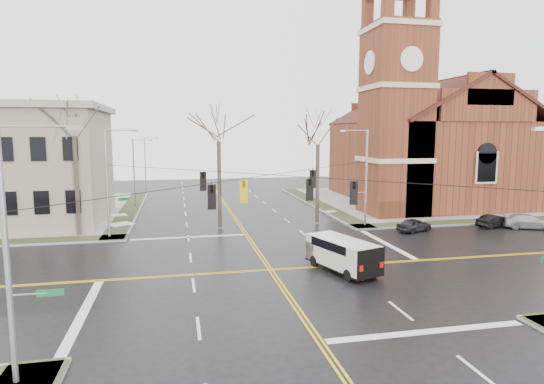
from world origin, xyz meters
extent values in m
plane|color=black|center=(0.00, 0.00, 0.00)|extent=(120.00, 120.00, 0.00)
cube|color=gray|center=(25.00, 25.00, 0.07)|extent=(30.00, 30.00, 0.15)
cube|color=#2D351D|center=(11.20, 25.00, 0.15)|extent=(2.00, 30.00, 0.02)
cube|color=#2D351D|center=(25.00, 11.20, 0.15)|extent=(30.00, 2.00, 0.02)
cube|color=#2D351D|center=(-11.20, 25.00, 0.15)|extent=(2.00, 30.00, 0.02)
cube|color=gold|center=(-0.12, 0.00, 0.01)|extent=(0.12, 100.00, 0.01)
cube|color=gold|center=(0.12, 0.00, 0.01)|extent=(0.12, 100.00, 0.01)
cube|color=gold|center=(0.00, -0.12, 0.01)|extent=(100.00, 0.12, 0.01)
cube|color=gold|center=(0.00, 0.12, 0.01)|extent=(100.00, 0.12, 0.01)
cube|color=silver|center=(5.00, -10.50, 0.01)|extent=(9.50, 0.50, 0.01)
cube|color=silver|center=(-5.00, 10.50, 0.01)|extent=(9.50, 0.50, 0.01)
cube|color=silver|center=(-10.50, -5.00, 0.01)|extent=(0.50, 9.50, 0.01)
cube|color=silver|center=(10.50, 5.00, 0.01)|extent=(0.50, 9.50, 0.01)
cube|color=#5E2C18|center=(17.00, 17.00, 10.00)|extent=(6.00, 6.00, 20.00)
cube|color=beige|center=(17.00, 17.00, 19.50)|extent=(6.30, 6.30, 0.50)
cylinder|color=silver|center=(17.00, 13.95, 16.00)|extent=(2.40, 0.15, 2.40)
cylinder|color=silver|center=(13.95, 17.00, 16.00)|extent=(0.15, 2.40, 2.40)
cube|color=#5E2C18|center=(26.00, 26.00, 5.00)|extent=(18.00, 24.00, 10.00)
cube|color=#5E2C18|center=(16.80, 20.00, 2.20)|extent=(2.00, 5.00, 4.40)
cube|color=gray|center=(-22.00, 20.00, 5.50)|extent=(18.00, 14.00, 11.00)
cylinder|color=gray|center=(11.50, 11.50, 4.65)|extent=(0.20, 0.20, 9.00)
cylinder|color=gray|center=(10.90, 11.50, 3.30)|extent=(1.20, 0.06, 0.06)
cube|color=#106036|center=(10.20, 11.50, 3.30)|extent=(0.90, 0.04, 0.25)
cylinder|color=gray|center=(10.30, 11.50, 9.05)|extent=(2.40, 0.08, 0.08)
cube|color=gray|center=(9.10, 11.50, 9.00)|extent=(0.50, 0.22, 0.15)
cylinder|color=gray|center=(-11.50, 11.50, 4.65)|extent=(0.20, 0.20, 9.00)
cylinder|color=gray|center=(-10.90, 11.50, 3.30)|extent=(1.20, 0.06, 0.06)
cube|color=#106036|center=(-10.20, 11.50, 3.30)|extent=(0.90, 0.04, 0.25)
cylinder|color=gray|center=(-10.30, 11.50, 9.05)|extent=(2.40, 0.08, 0.08)
cube|color=gray|center=(-9.10, 11.50, 9.00)|extent=(0.50, 0.22, 0.15)
cube|color=gray|center=(9.10, -11.50, 9.00)|extent=(0.50, 0.22, 0.15)
cylinder|color=gray|center=(-11.50, -11.50, 4.65)|extent=(0.20, 0.20, 9.00)
cylinder|color=gray|center=(-10.90, -11.50, 3.30)|extent=(1.20, 0.06, 0.06)
cube|color=#106036|center=(-10.20, -11.50, 3.30)|extent=(0.90, 0.04, 0.25)
cylinder|color=gray|center=(-10.30, -11.50, 9.05)|extent=(2.40, 0.08, 0.08)
cube|color=gray|center=(-9.10, -11.50, 9.00)|extent=(0.50, 0.22, 0.15)
cylinder|color=black|center=(0.00, 0.00, 6.20)|extent=(23.02, 23.02, 0.03)
cylinder|color=black|center=(0.00, 0.00, 6.20)|extent=(23.02, 23.02, 0.03)
imported|color=black|center=(-4.00, -4.00, 5.45)|extent=(0.21, 0.26, 1.30)
imported|color=black|center=(4.00, 4.00, 5.45)|extent=(0.21, 0.26, 1.30)
imported|color=#E9B00D|center=(-2.00, -2.00, 5.45)|extent=(0.21, 0.26, 1.30)
imported|color=black|center=(-4.00, 4.00, 5.45)|extent=(0.21, 0.26, 1.30)
imported|color=black|center=(4.00, -4.00, 5.45)|extent=(0.21, 0.26, 1.30)
imported|color=black|center=(2.00, -2.00, 5.45)|extent=(0.21, 0.26, 1.30)
cylinder|color=gray|center=(-10.80, 28.00, 4.10)|extent=(0.16, 0.16, 8.00)
cylinder|color=gray|center=(-9.80, 28.00, 8.00)|extent=(2.00, 0.07, 0.07)
cube|color=gray|center=(-8.80, 28.00, 7.95)|extent=(0.45, 0.20, 0.13)
cylinder|color=gray|center=(-10.80, 48.00, 4.10)|extent=(0.16, 0.16, 8.00)
cylinder|color=gray|center=(-9.80, 48.00, 8.00)|extent=(2.00, 0.07, 0.07)
cube|color=gray|center=(-8.80, 48.00, 7.95)|extent=(0.45, 0.20, 0.13)
cube|color=white|center=(4.46, -1.23, 1.21)|extent=(3.60, 5.71, 1.71)
cube|color=white|center=(3.78, 0.88, 0.96)|extent=(2.24, 1.50, 1.21)
cube|color=black|center=(3.67, 1.21, 1.51)|extent=(1.81, 0.69, 0.81)
cube|color=black|center=(4.40, -1.04, 1.76)|extent=(3.10, 4.09, 0.55)
cube|color=#B70C0A|center=(4.55, -4.06, 1.01)|extent=(0.25, 0.14, 0.34)
cube|color=#B70C0A|center=(6.04, -3.58, 1.01)|extent=(0.25, 0.14, 0.34)
cube|color=black|center=(4.46, -1.23, 0.33)|extent=(3.67, 5.78, 0.10)
cylinder|color=black|center=(3.04, 0.16, 0.36)|extent=(0.47, 0.77, 0.73)
cylinder|color=black|center=(4.80, 0.73, 0.36)|extent=(0.47, 0.77, 0.73)
cylinder|color=black|center=(4.12, -3.19, 0.36)|extent=(0.47, 0.77, 0.73)
cylinder|color=black|center=(5.88, -2.62, 0.36)|extent=(0.47, 0.77, 0.73)
imported|color=black|center=(15.00, 8.65, 0.60)|extent=(3.79, 2.60, 1.20)
imported|color=black|center=(23.31, 8.78, 0.60)|extent=(3.82, 2.12, 1.19)
imported|color=#A6A6A8|center=(26.04, 7.72, 0.66)|extent=(4.89, 3.38, 1.31)
cylinder|color=#3A2D25|center=(-14.11, 12.73, 4.36)|extent=(0.36, 0.36, 8.41)
cylinder|color=#3A2D25|center=(-2.00, 13.57, 4.11)|extent=(0.36, 0.36, 7.91)
cylinder|color=#3A2D25|center=(7.51, 13.89, 3.94)|extent=(0.36, 0.36, 7.58)
camera|label=1|loc=(-5.76, -27.98, 8.84)|focal=30.00mm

